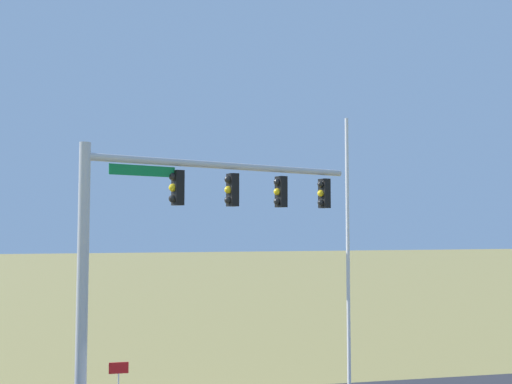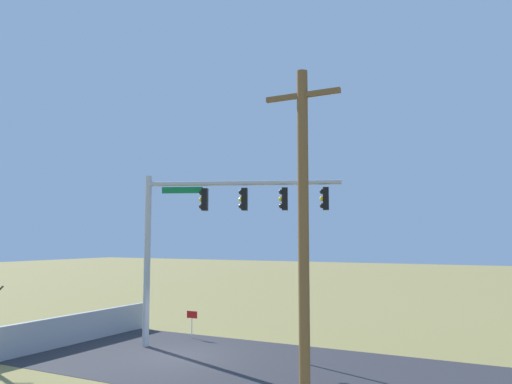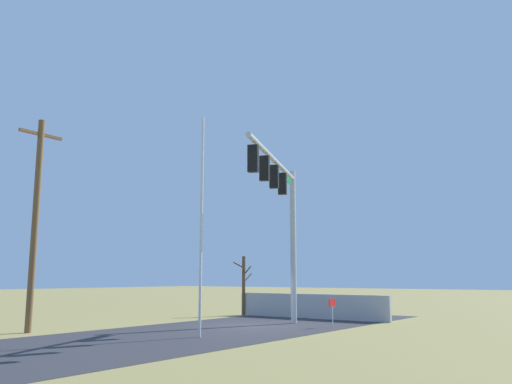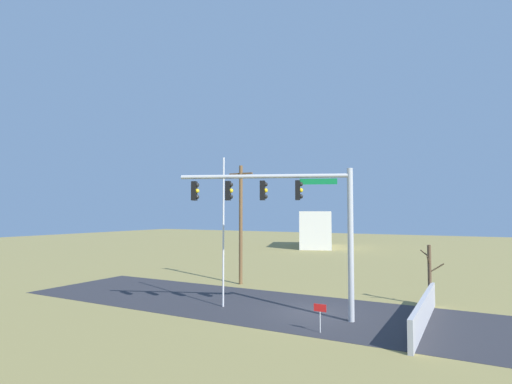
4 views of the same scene
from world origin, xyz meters
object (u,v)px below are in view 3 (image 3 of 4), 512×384
(flagpole, at_px, (201,224))
(utility_pole, at_px, (35,219))
(bare_tree, at_px, (244,284))
(signal_mast, at_px, (282,203))
(open_sign, at_px, (332,306))

(flagpole, xyz_separation_m, utility_pole, (-2.75, 6.51, 0.35))
(utility_pole, xyz_separation_m, bare_tree, (12.70, -0.88, -2.72))
(utility_pole, bearing_deg, signal_mast, -44.67)
(bare_tree, distance_m, open_sign, 8.54)
(utility_pole, xyz_separation_m, open_sign, (9.04, -8.55, -3.55))
(signal_mast, bearing_deg, utility_pole, 135.33)
(signal_mast, relative_size, open_sign, 6.49)
(bare_tree, relative_size, open_sign, 2.75)
(utility_pole, bearing_deg, bare_tree, -3.97)
(signal_mast, height_order, utility_pole, utility_pole)
(utility_pole, distance_m, open_sign, 12.94)
(flagpole, distance_m, open_sign, 7.34)
(signal_mast, xyz_separation_m, bare_tree, (5.47, 6.26, -3.60))
(open_sign, bearing_deg, bare_tree, 64.48)
(signal_mast, distance_m, bare_tree, 9.06)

